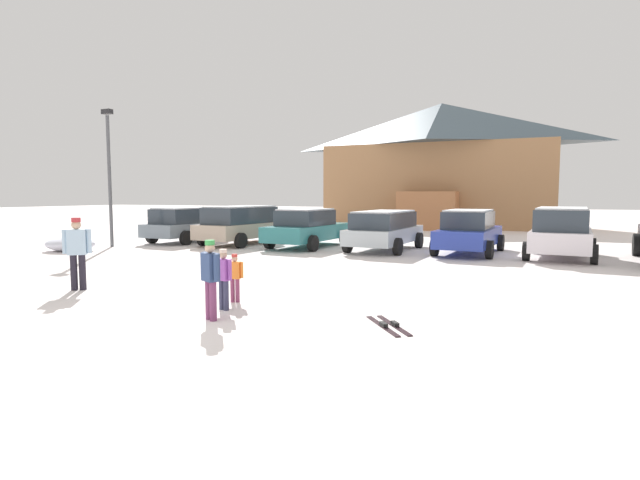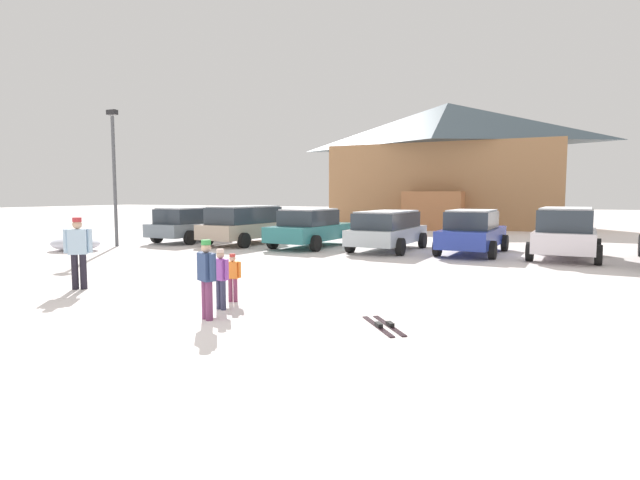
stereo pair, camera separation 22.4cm
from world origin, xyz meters
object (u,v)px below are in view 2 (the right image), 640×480
Objects in this scene: ski_lodge at (446,164)px; parked_grey_wagon at (194,223)px; skier_adult_in_blue_parka at (78,249)px; pair_of_skis at (384,325)px; lamp_post at (114,171)px; skier_teen_in_navy_coat at (207,275)px; parked_silver_wagon at (388,229)px; parked_beige_suv at (245,224)px; plowed_snow_pile at (75,244)px; skier_child_in_purple_jacket at (221,275)px; skier_child_in_orange_jacket at (233,275)px; parked_blue_hatchback at (472,232)px; parked_white_suv at (566,231)px; parked_teal_hatchback at (311,228)px.

ski_lodge is 19.22m from parked_grey_wagon.
skier_adult_in_blue_parka reaches higher than pair_of_skis.
ski_lodge is 2.72× the size of lamp_post.
skier_teen_in_navy_coat is 1.15× the size of pair_of_skis.
pair_of_skis is at bearing -73.76° from parked_silver_wagon.
parked_beige_suv is 6.85m from plowed_snow_pile.
skier_child_in_purple_jacket is (6.52, -10.99, -0.26)m from parked_beige_suv.
skier_child_in_orange_jacket is 12.28m from plowed_snow_pile.
parked_blue_hatchback is 3.33× the size of skier_teen_in_navy_coat.
lamp_post is 3.49m from plowed_snow_pile.
lamp_post is (-10.97, -3.23, 2.35)m from parked_silver_wagon.
pair_of_skis is (-3.05, -11.12, -0.92)m from parked_white_suv.
parked_teal_hatchback reaches higher than plowed_snow_pile.
parked_white_suv is (15.71, 0.02, 0.06)m from parked_grey_wagon.
parked_beige_suv is 2.32× the size of plowed_snow_pile.
skier_child_in_purple_jacket is at bearing -89.83° from parked_silver_wagon.
parked_blue_hatchback reaches higher than plowed_snow_pile.
parked_beige_suv reaches higher than skier_teen_in_navy_coat.
ski_lodge is at bearing 103.48° from parked_blue_hatchback.
skier_child_in_orange_jacket is at bearing -121.49° from parked_white_suv.
parked_white_suv is at bearing 0.21° from parked_silver_wagon.
plowed_snow_pile is (-14.43, 6.00, 0.26)m from pair_of_skis.
lamp_post is at bearing 131.87° from skier_adult_in_blue_parka.
pair_of_skis is 0.21× the size of lamp_post.
skier_child_in_orange_jacket is 0.49× the size of plowed_snow_pile.
skier_child_in_purple_jacket is at bearing -119.20° from parked_white_suv.
skier_teen_in_navy_coat is 14.41m from lamp_post.
skier_teen_in_navy_coat is (-2.92, -12.10, -0.03)m from parked_blue_hatchback.
skier_adult_in_blue_parka is (-4.18, -10.81, 0.09)m from parked_silver_wagon.
skier_teen_in_navy_coat is 1.50m from skier_child_in_orange_jacket.
skier_teen_in_navy_coat is at bearing -13.88° from skier_adult_in_blue_parka.
parked_white_suv is at bearing 74.66° from pair_of_skis.
parked_grey_wagon reaches higher than pair_of_skis.
ski_lodge reaches higher than skier_child_in_purple_jacket.
skier_child_in_orange_jacket reaches higher than plowed_snow_pile.
ski_lodge is at bearing 81.56° from parked_teal_hatchback.
parked_silver_wagon is 6.29m from parked_white_suv.
skier_child_in_orange_jacket is (-6.44, -10.52, -0.38)m from parked_white_suv.
parked_beige_suv is (2.94, -0.18, 0.04)m from parked_grey_wagon.
parked_grey_wagon is at bearing 179.96° from parked_silver_wagon.
parked_white_suv is 18.23m from plowed_snow_pile.
ski_lodge is 28.25m from skier_child_in_purple_jacket.
pair_of_skis is (0.04, -11.29, -0.81)m from parked_blue_hatchback.
parked_blue_hatchback is at bearing 56.18° from skier_adult_in_blue_parka.
ski_lodge is 3.32× the size of parked_blue_hatchback.
parked_white_suv is at bearing 10.66° from lamp_post.
parked_beige_suv is at bearing -3.59° from parked_grey_wagon.
lamp_post reaches higher than parked_blue_hatchback.
parked_teal_hatchback is 2.86× the size of skier_adult_in_blue_parka.
skier_adult_in_blue_parka reaches higher than plowed_snow_pile.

